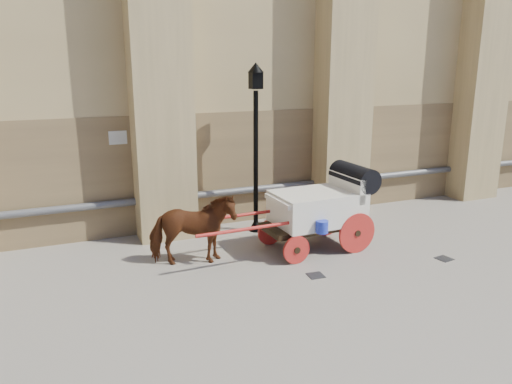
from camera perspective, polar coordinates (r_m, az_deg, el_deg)
name	(u,v)px	position (r m, az deg, el deg)	size (l,w,h in m)	color
ground	(260,287)	(9.91, 0.42, -10.75)	(90.00, 90.00, 0.00)	slate
horse	(192,230)	(10.75, -7.28, -4.35)	(0.84, 1.83, 1.55)	brown
carriage	(323,205)	(11.68, 7.63, -1.47)	(4.41, 1.60, 1.92)	black
street_lamp	(256,144)	(12.46, -0.03, 5.50)	(0.40, 0.40, 4.24)	black
drain_grate_near	(316,275)	(10.44, 6.84, -9.44)	(0.32, 0.32, 0.01)	black
drain_grate_far	(444,259)	(11.96, 20.70, -7.13)	(0.32, 0.32, 0.01)	black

